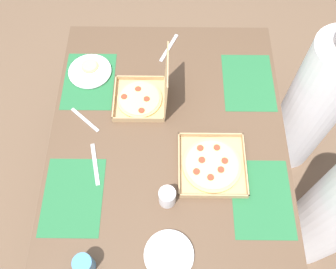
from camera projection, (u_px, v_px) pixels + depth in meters
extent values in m
plane|color=brown|center=(168.00, 188.00, 2.39)|extent=(6.00, 6.00, 0.00)
cylinder|color=#3F3328|center=(93.00, 77.00, 2.37)|extent=(0.07, 0.07, 0.73)
cylinder|color=#3F3328|center=(245.00, 78.00, 2.37)|extent=(0.07, 0.07, 0.73)
cube|color=brown|center=(168.00, 136.00, 1.73)|extent=(1.39, 1.13, 0.03)
cube|color=#236638|center=(89.00, 81.00, 1.87)|extent=(0.36, 0.26, 0.00)
cube|color=#236638|center=(73.00, 196.00, 1.57)|extent=(0.36, 0.26, 0.00)
cube|color=#236638|center=(248.00, 82.00, 1.87)|extent=(0.36, 0.26, 0.00)
cube|color=#236638|center=(262.00, 198.00, 1.57)|extent=(0.36, 0.26, 0.00)
cube|color=tan|center=(140.00, 100.00, 1.81)|extent=(0.25, 0.25, 0.01)
cube|color=tan|center=(141.00, 78.00, 1.85)|extent=(0.01, 0.25, 0.03)
cube|color=tan|center=(138.00, 120.00, 1.74)|extent=(0.01, 0.25, 0.03)
cube|color=tan|center=(114.00, 98.00, 1.79)|extent=(0.25, 0.01, 0.03)
cube|color=tan|center=(164.00, 98.00, 1.79)|extent=(0.25, 0.01, 0.03)
cylinder|color=#E0B76B|center=(140.00, 99.00, 1.80)|extent=(0.22, 0.22, 0.01)
cylinder|color=#EFD67F|center=(139.00, 98.00, 1.80)|extent=(0.20, 0.20, 0.00)
cylinder|color=red|center=(141.00, 110.00, 1.76)|extent=(0.03, 0.03, 0.00)
cylinder|color=red|center=(147.00, 99.00, 1.79)|extent=(0.03, 0.03, 0.00)
cylinder|color=red|center=(138.00, 89.00, 1.82)|extent=(0.03, 0.03, 0.00)
cylinder|color=red|center=(124.00, 97.00, 1.80)|extent=(0.03, 0.03, 0.00)
cube|color=tan|center=(166.00, 81.00, 1.67)|extent=(0.25, 0.02, 0.25)
cube|color=tan|center=(212.00, 166.00, 1.64)|extent=(0.31, 0.31, 0.01)
cube|color=tan|center=(211.00, 135.00, 1.70)|extent=(0.01, 0.31, 0.03)
cube|color=tan|center=(214.00, 196.00, 1.55)|extent=(0.01, 0.31, 0.03)
cube|color=tan|center=(179.00, 164.00, 1.63)|extent=(0.31, 0.01, 0.03)
cube|color=tan|center=(245.00, 165.00, 1.62)|extent=(0.31, 0.01, 0.03)
cylinder|color=#E0B76B|center=(212.00, 165.00, 1.63)|extent=(0.27, 0.27, 0.01)
cylinder|color=#EFD67F|center=(212.00, 164.00, 1.63)|extent=(0.24, 0.24, 0.00)
cylinder|color=red|center=(211.00, 177.00, 1.59)|extent=(0.03, 0.03, 0.00)
cylinder|color=red|center=(221.00, 170.00, 1.61)|extent=(0.03, 0.03, 0.00)
cylinder|color=red|center=(225.00, 161.00, 1.63)|extent=(0.03, 0.03, 0.00)
cylinder|color=red|center=(217.00, 148.00, 1.66)|extent=(0.03, 0.03, 0.00)
cylinder|color=red|center=(200.00, 148.00, 1.66)|extent=(0.03, 0.03, 0.00)
cylinder|color=red|center=(202.00, 160.00, 1.63)|extent=(0.03, 0.03, 0.00)
cylinder|color=red|center=(196.00, 171.00, 1.61)|extent=(0.03, 0.03, 0.00)
cylinder|color=white|center=(90.00, 72.00, 1.89)|extent=(0.22, 0.22, 0.01)
cylinder|color=white|center=(90.00, 71.00, 1.88)|extent=(0.22, 0.22, 0.01)
cylinder|color=#E0B76B|center=(90.00, 66.00, 1.89)|extent=(0.09, 0.09, 0.01)
cylinder|color=#EFD67F|center=(90.00, 65.00, 1.88)|extent=(0.08, 0.08, 0.00)
cylinder|color=white|center=(169.00, 255.00, 1.45)|extent=(0.19, 0.19, 0.01)
cylinder|color=white|center=(169.00, 255.00, 1.45)|extent=(0.20, 0.20, 0.01)
cylinder|color=silver|center=(167.00, 197.00, 1.52)|extent=(0.07, 0.07, 0.10)
cylinder|color=teal|center=(84.00, 265.00, 1.40)|extent=(0.08, 0.08, 0.10)
cube|color=#B7B7BC|center=(95.00, 164.00, 1.65)|extent=(0.21, 0.06, 0.00)
cube|color=#B7B7BC|center=(85.00, 120.00, 1.76)|extent=(0.14, 0.15, 0.00)
cube|color=#B7B7BC|center=(170.00, 48.00, 1.97)|extent=(0.20, 0.10, 0.00)
cylinder|color=white|center=(311.00, 108.00, 2.08)|extent=(0.32, 0.32, 1.02)
cylinder|color=white|center=(332.00, 215.00, 1.79)|extent=(0.32, 0.32, 1.01)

